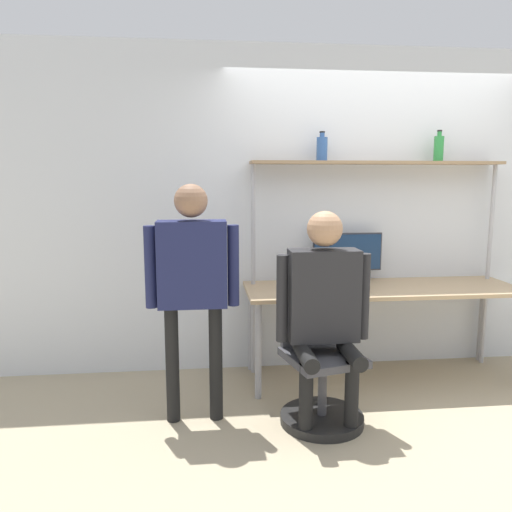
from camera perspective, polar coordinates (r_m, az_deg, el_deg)
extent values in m
plane|color=tan|center=(4.06, 15.66, -15.15)|extent=(12.00, 12.00, 0.00)
cube|color=silver|center=(4.41, 12.85, 5.04)|extent=(8.00, 0.06, 2.70)
cube|color=tan|center=(4.15, 14.24, -3.64)|extent=(2.20, 0.69, 0.03)
cylinder|color=#A5A5AA|center=(3.75, 0.25, -10.80)|extent=(0.05, 0.05, 0.73)
cylinder|color=#A5A5AA|center=(4.29, -0.61, -8.24)|extent=(0.05, 0.05, 0.73)
cylinder|color=#A5A5AA|center=(4.93, 24.36, -6.74)|extent=(0.05, 0.05, 0.73)
cube|color=#997A56|center=(4.26, 13.74, 10.32)|extent=(2.09, 0.23, 0.02)
cylinder|color=#B2B2B7|center=(4.10, -0.32, -1.60)|extent=(0.04, 0.04, 1.77)
cylinder|color=#B2B2B7|center=(4.76, 25.01, -0.96)|extent=(0.04, 0.04, 1.77)
cylinder|color=#333338|center=(4.27, 10.32, -2.86)|extent=(0.17, 0.17, 0.01)
cylinder|color=#333338|center=(4.26, 10.34, -2.13)|extent=(0.06, 0.06, 0.10)
cube|color=#333338|center=(4.23, 10.39, 0.48)|extent=(0.59, 0.01, 0.32)
cube|color=navy|center=(4.23, 10.41, 0.47)|extent=(0.56, 0.02, 0.29)
cube|color=#BCBCC1|center=(3.83, 6.07, -4.13)|extent=(0.36, 0.21, 0.01)
cube|color=black|center=(3.82, 6.12, -4.10)|extent=(0.31, 0.12, 0.00)
cube|color=#BCBCC1|center=(3.89, 5.84, -2.32)|extent=(0.36, 0.06, 0.21)
cube|color=#194C8C|center=(3.88, 5.86, -2.36)|extent=(0.32, 0.05, 0.18)
cube|color=black|center=(3.91, 10.05, -3.96)|extent=(0.07, 0.15, 0.01)
cube|color=black|center=(3.91, 10.05, -3.89)|extent=(0.06, 0.13, 0.00)
cylinder|color=black|center=(3.56, 7.53, -17.92)|extent=(0.56, 0.56, 0.06)
cylinder|color=#4C4C51|center=(3.47, 7.60, -14.72)|extent=(0.06, 0.06, 0.37)
cube|color=#3F3F44|center=(3.39, 7.68, -11.43)|extent=(0.56, 0.56, 0.05)
cube|color=#3F3F44|center=(3.49, 6.13, -6.48)|extent=(0.41, 0.14, 0.45)
cylinder|color=black|center=(3.29, 5.72, -16.15)|extent=(0.09, 0.09, 0.48)
cylinder|color=black|center=(3.36, 10.86, -15.72)|extent=(0.09, 0.09, 0.48)
cylinder|color=black|center=(3.20, 5.69, -11.27)|extent=(0.10, 0.38, 0.10)
cylinder|color=black|center=(3.28, 10.86, -10.94)|extent=(0.10, 0.38, 0.10)
cube|color=#262628|center=(3.30, 7.71, -4.46)|extent=(0.46, 0.20, 0.60)
cylinder|color=#262628|center=(3.25, 3.01, -4.87)|extent=(0.08, 0.08, 0.57)
cylinder|color=#262628|center=(3.37, 12.21, -4.53)|extent=(0.08, 0.08, 0.57)
sphere|color=tan|center=(3.22, 7.87, 3.10)|extent=(0.23, 0.23, 0.23)
cylinder|color=black|center=(3.46, -9.54, -12.11)|extent=(0.09, 0.09, 0.80)
cylinder|color=black|center=(3.45, -4.61, -12.05)|extent=(0.09, 0.09, 0.80)
cube|color=#1E234C|center=(3.27, -7.31, -0.90)|extent=(0.45, 0.20, 0.56)
cylinder|color=#1E234C|center=(3.29, -11.98, -1.25)|extent=(0.08, 0.08, 0.54)
cylinder|color=#1E234C|center=(3.28, -2.61, -1.10)|extent=(0.08, 0.08, 0.54)
sphere|color=#8C664C|center=(3.23, -7.45, 6.28)|extent=(0.22, 0.22, 0.22)
cylinder|color=#335999|center=(4.13, 7.55, 12.02)|extent=(0.09, 0.09, 0.19)
cylinder|color=#335999|center=(4.14, 7.58, 13.55)|extent=(0.04, 0.04, 0.03)
cylinder|color=black|center=(4.14, 7.58, 13.87)|extent=(0.04, 0.04, 0.01)
cylinder|color=#2D8C3F|center=(4.46, 20.15, 11.42)|extent=(0.08, 0.08, 0.20)
cylinder|color=#2D8C3F|center=(4.47, 20.23, 12.96)|extent=(0.04, 0.04, 0.04)
cylinder|color=black|center=(4.47, 20.25, 13.28)|extent=(0.04, 0.04, 0.01)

